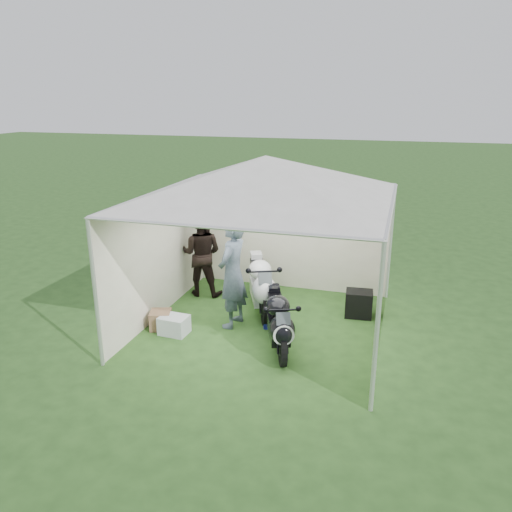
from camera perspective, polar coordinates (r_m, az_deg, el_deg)
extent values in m
plane|color=#26481B|center=(8.96, 1.00, -8.01)|extent=(80.00, 80.00, 0.00)
cylinder|color=silver|center=(7.63, -17.88, -4.24)|extent=(0.06, 0.06, 2.30)
cylinder|color=silver|center=(6.39, 13.67, -8.26)|extent=(0.06, 0.06, 2.30)
cylinder|color=silver|center=(10.97, -6.22, 3.20)|extent=(0.06, 0.06, 2.30)
cylinder|color=silver|center=(10.15, 15.12, 1.46)|extent=(0.06, 0.06, 2.30)
cube|color=silver|center=(10.38, 4.04, 2.40)|extent=(4.00, 0.02, 2.30)
cube|color=silver|center=(9.23, -10.99, 0.14)|extent=(0.02, 4.00, 2.30)
cube|color=silver|center=(8.24, 14.56, -2.29)|extent=(0.02, 4.00, 2.30)
pyramid|color=white|center=(8.16, 1.10, 8.99)|extent=(5.66, 5.66, 0.70)
cube|color=#99A5B7|center=(10.67, -4.64, 6.68)|extent=(0.22, 0.02, 0.28)
cube|color=#99A5B7|center=(10.55, -2.85, 6.59)|extent=(0.22, 0.02, 0.28)
cube|color=#99A5B7|center=(10.44, -1.03, 6.49)|extent=(0.22, 0.01, 0.28)
cube|color=#99A5B7|center=(10.34, 0.83, 6.38)|extent=(0.22, 0.01, 0.28)
cube|color=#99A5B7|center=(10.73, -4.60, 5.11)|extent=(0.22, 0.02, 0.28)
cube|color=#99A5B7|center=(10.61, -2.83, 5.00)|extent=(0.22, 0.01, 0.28)
cube|color=#99A5B7|center=(10.50, -1.02, 4.88)|extent=(0.22, 0.02, 0.28)
cube|color=#99A5B7|center=(10.40, 0.83, 4.76)|extent=(0.22, 0.01, 0.28)
cylinder|color=#D8590C|center=(10.12, 5.21, 6.64)|extent=(3.20, 0.02, 0.02)
cylinder|color=black|center=(8.91, 1.01, -6.06)|extent=(0.32, 0.59, 0.60)
cylinder|color=black|center=(10.18, 0.06, -2.90)|extent=(0.37, 0.61, 0.60)
cube|color=silver|center=(9.47, 0.54, -4.04)|extent=(0.68, 1.00, 0.30)
ellipsoid|color=silver|center=(8.87, 0.95, -3.92)|extent=(0.64, 0.72, 0.50)
ellipsoid|color=silver|center=(9.42, 0.48, -1.57)|extent=(0.64, 0.73, 0.35)
cube|color=black|center=(9.81, 0.22, -1.13)|extent=(0.47, 0.65, 0.14)
cube|color=silver|center=(10.09, 0.02, -0.10)|extent=(0.32, 0.36, 0.18)
cube|color=black|center=(9.77, 0.28, -2.26)|extent=(0.30, 0.54, 0.10)
cube|color=#3F474C|center=(8.67, 1.05, -2.63)|extent=(0.28, 0.22, 0.21)
cylinder|color=black|center=(7.66, 3.06, -10.60)|extent=(0.27, 0.53, 0.53)
cylinder|color=black|center=(8.75, 2.07, -6.76)|extent=(0.31, 0.54, 0.53)
cube|color=black|center=(8.13, 2.57, -8.24)|extent=(0.58, 0.89, 0.26)
ellipsoid|color=black|center=(7.60, 3.01, -8.41)|extent=(0.56, 0.63, 0.44)
ellipsoid|color=black|center=(8.06, 2.53, -5.72)|extent=(0.56, 0.64, 0.31)
cube|color=black|center=(8.40, 2.25, -5.09)|extent=(0.40, 0.58, 0.12)
cube|color=black|center=(8.64, 2.05, -3.91)|extent=(0.28, 0.32, 0.16)
cube|color=maroon|center=(8.38, 2.31, -6.27)|extent=(0.25, 0.48, 0.09)
cube|color=#3F474C|center=(7.41, 3.14, -7.18)|extent=(0.24, 0.19, 0.19)
cylinder|color=white|center=(7.43, 3.19, -9.07)|extent=(0.30, 0.13, 0.32)
cube|color=#2327BB|center=(8.89, 2.00, -7.28)|extent=(0.42, 0.34, 0.27)
imported|color=black|center=(10.11, -6.25, 0.29)|extent=(0.91, 0.74, 1.75)
imported|color=slate|center=(8.64, -2.70, -2.00)|extent=(0.56, 0.77, 1.95)
cube|color=black|center=(9.45, 11.66, -5.35)|extent=(0.52, 0.43, 0.49)
cube|color=silver|center=(8.75, -9.34, -7.79)|extent=(0.49, 0.40, 0.31)
cube|color=brown|center=(8.98, -10.84, -7.17)|extent=(0.45, 0.45, 0.32)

